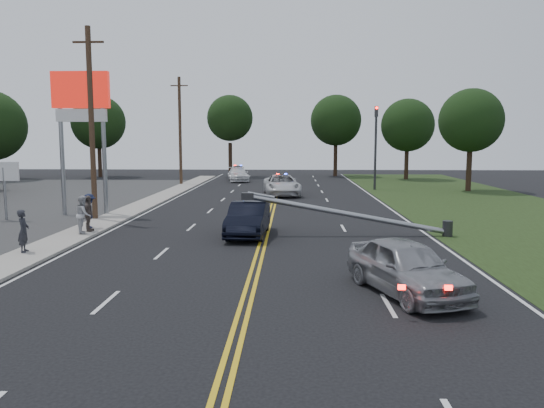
{
  "coord_description": "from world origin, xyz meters",
  "views": [
    {
      "loc": [
        1.17,
        -15.39,
        4.27
      ],
      "look_at": [
        0.41,
        5.66,
        1.7
      ],
      "focal_mm": 35.0,
      "sensor_mm": 36.0,
      "label": 1
    }
  ],
  "objects_px": {
    "emergency_a": "(282,185)",
    "bystander_a": "(23,231)",
    "traffic_signal": "(376,140)",
    "utility_pole_far": "(180,131)",
    "pylon_sign": "(81,108)",
    "bystander_c": "(89,211)",
    "bystander_d": "(88,213)",
    "small_sign": "(4,176)",
    "fallen_streetlight": "(359,215)",
    "bystander_b": "(83,214)",
    "emergency_b": "(238,175)",
    "waiting_sedan": "(406,267)",
    "crashed_sedan": "(248,219)",
    "utility_pole_mid": "(91,124)"
  },
  "relations": [
    {
      "from": "emergency_a",
      "to": "bystander_a",
      "type": "bearing_deg",
      "value": -118.55
    },
    {
      "from": "traffic_signal",
      "to": "utility_pole_far",
      "type": "xyz_separation_m",
      "value": [
        -17.5,
        4.0,
        0.88
      ]
    },
    {
      "from": "pylon_sign",
      "to": "emergency_a",
      "type": "height_order",
      "value": "pylon_sign"
    },
    {
      "from": "bystander_c",
      "to": "bystander_d",
      "type": "relative_size",
      "value": 0.99
    },
    {
      "from": "small_sign",
      "to": "traffic_signal",
      "type": "relative_size",
      "value": 0.44
    },
    {
      "from": "fallen_streetlight",
      "to": "utility_pole_far",
      "type": "bearing_deg",
      "value": 117.24
    },
    {
      "from": "emergency_a",
      "to": "bystander_a",
      "type": "relative_size",
      "value": 3.58
    },
    {
      "from": "bystander_b",
      "to": "bystander_c",
      "type": "bearing_deg",
      "value": -8.34
    },
    {
      "from": "pylon_sign",
      "to": "emergency_a",
      "type": "xyz_separation_m",
      "value": [
        10.94,
        11.25,
        -5.21
      ]
    },
    {
      "from": "utility_pole_far",
      "to": "emergency_b",
      "type": "xyz_separation_m",
      "value": [
        4.92,
        4.63,
        -4.38
      ]
    },
    {
      "from": "waiting_sedan",
      "to": "bystander_c",
      "type": "bearing_deg",
      "value": 122.75
    },
    {
      "from": "bystander_a",
      "to": "bystander_b",
      "type": "height_order",
      "value": "bystander_b"
    },
    {
      "from": "bystander_b",
      "to": "bystander_c",
      "type": "relative_size",
      "value": 1.04
    },
    {
      "from": "emergency_a",
      "to": "crashed_sedan",
      "type": "bearing_deg",
      "value": -99.48
    },
    {
      "from": "pylon_sign",
      "to": "bystander_c",
      "type": "xyz_separation_m",
      "value": [
        2.16,
        -4.96,
        -5.07
      ]
    },
    {
      "from": "fallen_streetlight",
      "to": "bystander_c",
      "type": "height_order",
      "value": "fallen_streetlight"
    },
    {
      "from": "waiting_sedan",
      "to": "bystander_d",
      "type": "height_order",
      "value": "bystander_d"
    },
    {
      "from": "pylon_sign",
      "to": "waiting_sedan",
      "type": "xyz_separation_m",
      "value": [
        14.86,
        -14.93,
        -5.23
      ]
    },
    {
      "from": "emergency_a",
      "to": "bystander_d",
      "type": "bearing_deg",
      "value": -121.85
    },
    {
      "from": "bystander_c",
      "to": "pylon_sign",
      "type": "bearing_deg",
      "value": -3.4
    },
    {
      "from": "utility_pole_far",
      "to": "emergency_b",
      "type": "relative_size",
      "value": 2.07
    },
    {
      "from": "bystander_a",
      "to": "bystander_c",
      "type": "relative_size",
      "value": 0.98
    },
    {
      "from": "small_sign",
      "to": "emergency_a",
      "type": "bearing_deg",
      "value": 42.54
    },
    {
      "from": "pylon_sign",
      "to": "bystander_d",
      "type": "relative_size",
      "value": 4.9
    },
    {
      "from": "bystander_c",
      "to": "bystander_d",
      "type": "height_order",
      "value": "bystander_d"
    },
    {
      "from": "emergency_a",
      "to": "bystander_d",
      "type": "height_order",
      "value": "bystander_d"
    },
    {
      "from": "crashed_sedan",
      "to": "pylon_sign",
      "type": "bearing_deg",
      "value": 150.36
    },
    {
      "from": "fallen_streetlight",
      "to": "traffic_signal",
      "type": "bearing_deg",
      "value": 79.41
    },
    {
      "from": "fallen_streetlight",
      "to": "bystander_c",
      "type": "relative_size",
      "value": 5.78
    },
    {
      "from": "bystander_d",
      "to": "waiting_sedan",
      "type": "bearing_deg",
      "value": -130.09
    },
    {
      "from": "pylon_sign",
      "to": "waiting_sedan",
      "type": "relative_size",
      "value": 1.77
    },
    {
      "from": "bystander_a",
      "to": "bystander_c",
      "type": "height_order",
      "value": "bystander_c"
    },
    {
      "from": "utility_pole_mid",
      "to": "bystander_c",
      "type": "bearing_deg",
      "value": -73.89
    },
    {
      "from": "crashed_sedan",
      "to": "bystander_c",
      "type": "xyz_separation_m",
      "value": [
        -7.61,
        1.19,
        0.18
      ]
    },
    {
      "from": "bystander_b",
      "to": "utility_pole_mid",
      "type": "bearing_deg",
      "value": -4.96
    },
    {
      "from": "pylon_sign",
      "to": "crashed_sedan",
      "type": "height_order",
      "value": "pylon_sign"
    },
    {
      "from": "small_sign",
      "to": "bystander_c",
      "type": "xyz_separation_m",
      "value": [
        5.66,
        -2.96,
        -1.4
      ]
    },
    {
      "from": "bystander_c",
      "to": "emergency_b",
      "type": "bearing_deg",
      "value": -34.69
    },
    {
      "from": "utility_pole_far",
      "to": "bystander_c",
      "type": "relative_size",
      "value": 6.18
    },
    {
      "from": "traffic_signal",
      "to": "bystander_a",
      "type": "bearing_deg",
      "value": -122.8
    },
    {
      "from": "pylon_sign",
      "to": "traffic_signal",
      "type": "height_order",
      "value": "pylon_sign"
    },
    {
      "from": "bystander_a",
      "to": "bystander_d",
      "type": "relative_size",
      "value": 0.97
    },
    {
      "from": "pylon_sign",
      "to": "utility_pole_far",
      "type": "bearing_deg",
      "value": 86.28
    },
    {
      "from": "emergency_a",
      "to": "bystander_d",
      "type": "xyz_separation_m",
      "value": [
        -8.46,
        -17.18,
        0.15
      ]
    },
    {
      "from": "utility_pole_far",
      "to": "emergency_b",
      "type": "height_order",
      "value": "utility_pole_far"
    },
    {
      "from": "utility_pole_mid",
      "to": "waiting_sedan",
      "type": "relative_size",
      "value": 2.21
    },
    {
      "from": "emergency_a",
      "to": "bystander_a",
      "type": "distance_m",
      "value": 23.53
    },
    {
      "from": "fallen_streetlight",
      "to": "bystander_d",
      "type": "height_order",
      "value": "fallen_streetlight"
    },
    {
      "from": "utility_pole_mid",
      "to": "bystander_a",
      "type": "bearing_deg",
      "value": -86.78
    },
    {
      "from": "utility_pole_mid",
      "to": "bystander_b",
      "type": "height_order",
      "value": "utility_pole_mid"
    }
  ]
}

